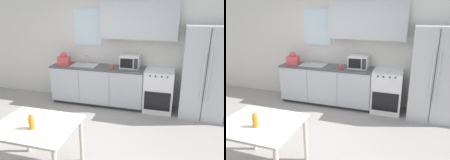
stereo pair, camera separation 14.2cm
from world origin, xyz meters
The scene contains 11 objects.
ground_plane centered at (0.00, 0.00, 0.00)m, with size 12.00×12.00×0.00m, color gray.
wall_back centered at (0.10, 2.13, 1.46)m, with size 12.00×0.38×2.70m.
kitchen_counter centered at (-0.26, 1.83, 0.46)m, with size 2.19×0.62×0.92m.
oven_range centered at (1.15, 1.83, 0.46)m, with size 0.62×0.61×0.92m.
refrigerator centered at (2.02, 1.79, 0.94)m, with size 0.85×0.71×1.88m.
kitchen_sink centered at (-0.58, 1.84, 0.93)m, with size 0.60×0.42×0.23m.
microwave centered at (0.49, 1.91, 1.06)m, with size 0.43×0.38×0.28m.
coffee_mug centered at (0.13, 1.69, 0.96)m, with size 0.12×0.09×0.09m.
grocery_bag_0 centered at (-1.06, 1.73, 1.04)m, with size 0.30×0.27×0.31m.
dining_table centered at (-0.26, -0.63, 0.64)m, with size 1.04×0.85×0.75m.
drink_bottle centered at (-0.25, -0.73, 0.84)m, with size 0.07×0.07×0.21m.
Camera 2 is at (1.49, -2.75, 2.17)m, focal length 35.00 mm.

